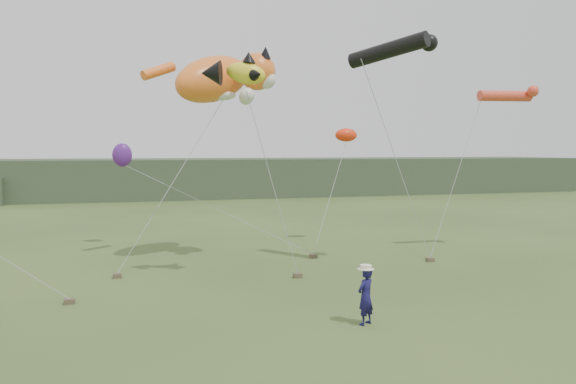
# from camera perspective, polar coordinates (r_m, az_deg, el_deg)

# --- Properties ---
(ground) EXTENTS (120.00, 120.00, 0.00)m
(ground) POSITION_cam_1_polar(r_m,az_deg,el_deg) (18.32, 4.98, -11.64)
(ground) COLOR #385123
(ground) RESTS_ON ground
(headland) EXTENTS (90.00, 13.00, 4.00)m
(headland) POSITION_cam_1_polar(r_m,az_deg,el_deg) (61.35, -12.52, 1.34)
(headland) COLOR #2D3D28
(headland) RESTS_ON ground
(festival_attendant) EXTENTS (0.72, 0.65, 1.65)m
(festival_attendant) POSITION_cam_1_polar(r_m,az_deg,el_deg) (16.55, 7.88, -10.45)
(festival_attendant) COLOR #161348
(festival_attendant) RESTS_ON ground
(sandbag_anchors) EXTENTS (15.24, 5.51, 0.17)m
(sandbag_anchors) POSITION_cam_1_polar(r_m,az_deg,el_deg) (23.00, -2.97, -8.10)
(sandbag_anchors) COLOR brown
(sandbag_anchors) RESTS_ON ground
(cat_kite) EXTENTS (5.85, 4.51, 3.08)m
(cat_kite) POSITION_cam_1_polar(r_m,az_deg,el_deg) (25.73, -6.64, 11.43)
(cat_kite) COLOR orange
(cat_kite) RESTS_ON ground
(fish_kite) EXTENTS (2.63, 1.71, 1.32)m
(fish_kite) POSITION_cam_1_polar(r_m,az_deg,el_deg) (21.44, -5.59, 12.00)
(fish_kite) COLOR yellow
(fish_kite) RESTS_ON ground
(tube_kites) EXTENTS (10.18, 4.10, 2.42)m
(tube_kites) POSITION_cam_1_polar(r_m,az_deg,el_deg) (26.16, 14.93, 12.28)
(tube_kites) COLOR black
(tube_kites) RESTS_ON ground
(misc_kites) EXTENTS (12.76, 2.64, 2.03)m
(misc_kites) POSITION_cam_1_polar(r_m,az_deg,el_deg) (29.87, -6.72, 4.65)
(misc_kites) COLOR #F53310
(misc_kites) RESTS_ON ground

